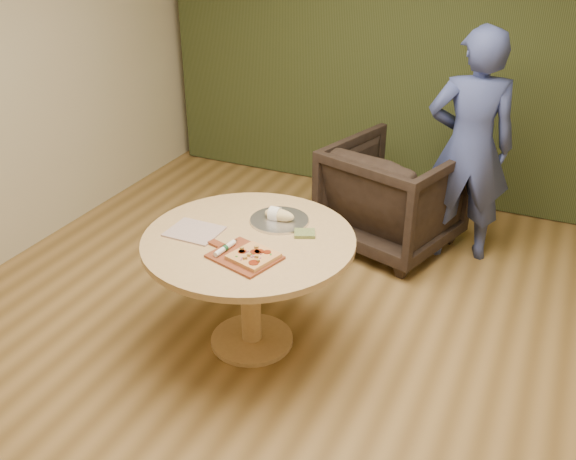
# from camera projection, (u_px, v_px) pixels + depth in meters

# --- Properties ---
(room_shell) EXTENTS (5.04, 6.04, 2.84)m
(room_shell) POSITION_uv_depth(u_px,v_px,m) (278.00, 157.00, 3.05)
(room_shell) COLOR olive
(room_shell) RESTS_ON ground
(curtain) EXTENTS (4.80, 0.14, 2.78)m
(curtain) POSITION_uv_depth(u_px,v_px,m) (426.00, 41.00, 5.38)
(curtain) COLOR #283216
(curtain) RESTS_ON ground
(pedestal_table) EXTENTS (1.24, 1.24, 0.75)m
(pedestal_table) POSITION_uv_depth(u_px,v_px,m) (249.00, 258.00, 3.77)
(pedestal_table) COLOR tan
(pedestal_table) RESTS_ON ground
(pizza_paddle) EXTENTS (0.47, 0.37, 0.01)m
(pizza_paddle) POSITION_uv_depth(u_px,v_px,m) (243.00, 256.00, 3.50)
(pizza_paddle) COLOR brown
(pizza_paddle) RESTS_ON pedestal_table
(flatbread_pizza) EXTENTS (0.27, 0.27, 0.04)m
(flatbread_pizza) POSITION_uv_depth(u_px,v_px,m) (253.00, 256.00, 3.46)
(flatbread_pizza) COLOR #E1A257
(flatbread_pizza) RESTS_ON pizza_paddle
(cutlery_roll) EXTENTS (0.05, 0.20, 0.03)m
(cutlery_roll) POSITION_uv_depth(u_px,v_px,m) (225.00, 248.00, 3.53)
(cutlery_roll) COLOR white
(cutlery_roll) RESTS_ON pizza_paddle
(newspaper) EXTENTS (0.30, 0.25, 0.01)m
(newspaper) POSITION_uv_depth(u_px,v_px,m) (194.00, 231.00, 3.76)
(newspaper) COLOR silver
(newspaper) RESTS_ON pedestal_table
(serving_tray) EXTENTS (0.36, 0.36, 0.02)m
(serving_tray) POSITION_uv_depth(u_px,v_px,m) (279.00, 220.00, 3.88)
(serving_tray) COLOR silver
(serving_tray) RESTS_ON pedestal_table
(bread_roll) EXTENTS (0.19, 0.09, 0.09)m
(bread_roll) POSITION_uv_depth(u_px,v_px,m) (278.00, 215.00, 3.86)
(bread_roll) COLOR beige
(bread_roll) RESTS_ON serving_tray
(green_packet) EXTENTS (0.15, 0.14, 0.02)m
(green_packet) POSITION_uv_depth(u_px,v_px,m) (305.00, 233.00, 3.72)
(green_packet) COLOR #4E5F2A
(green_packet) RESTS_ON pedestal_table
(armchair) EXTENTS (1.11, 1.07, 0.92)m
(armchair) POSITION_uv_depth(u_px,v_px,m) (394.00, 191.00, 4.96)
(armchair) COLOR black
(armchair) RESTS_ON ground
(person_standing) EXTENTS (0.73, 0.58, 1.75)m
(person_standing) POSITION_uv_depth(u_px,v_px,m) (470.00, 148.00, 4.64)
(person_standing) COLOR navy
(person_standing) RESTS_ON ground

